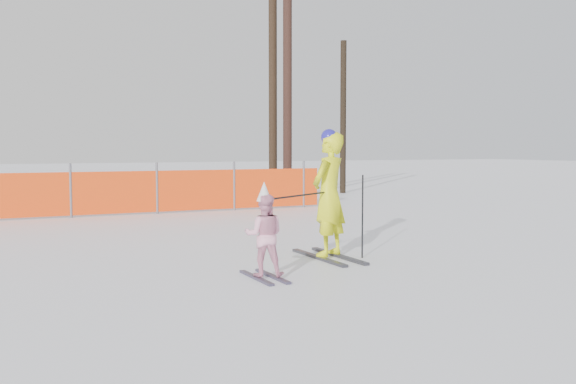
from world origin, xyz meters
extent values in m
plane|color=white|center=(0.00, 0.00, 0.00)|extent=(120.00, 120.00, 0.00)
cube|color=black|center=(0.56, 0.65, 0.02)|extent=(0.09, 1.53, 0.04)
cube|color=black|center=(0.90, 0.65, 0.02)|extent=(0.09, 1.53, 0.04)
imported|color=#EDF614|center=(0.73, 0.65, 0.94)|extent=(0.78, 0.71, 1.79)
sphere|color=#201B94|center=(0.73, 0.65, 1.76)|extent=(0.24, 0.24, 0.24)
cube|color=black|center=(-0.80, -0.26, 0.01)|extent=(0.09, 0.94, 0.03)
cube|color=black|center=(-0.58, -0.26, 0.01)|extent=(0.09, 0.94, 0.03)
imported|color=#F8A2C1|center=(-0.69, -0.26, 0.54)|extent=(0.61, 0.55, 1.01)
cone|color=silver|center=(-0.69, -0.26, 1.08)|extent=(0.19, 0.19, 0.24)
cylinder|color=black|center=(1.18, 0.45, 0.61)|extent=(0.02, 0.02, 1.22)
cylinder|color=black|center=(0.02, 0.19, 0.97)|extent=(1.23, 0.80, 0.02)
cylinder|color=#595960|center=(-1.96, 7.91, 0.62)|extent=(0.06, 0.06, 1.25)
cylinder|color=#595960|center=(0.04, 7.91, 0.62)|extent=(0.06, 0.06, 1.25)
cylinder|color=#595960|center=(2.04, 7.91, 0.62)|extent=(0.06, 0.06, 1.25)
cylinder|color=#595960|center=(4.04, 7.91, 0.62)|extent=(0.06, 0.06, 1.25)
cylinder|color=black|center=(5.01, 10.93, 3.53)|extent=(0.28, 0.28, 7.05)
cylinder|color=black|center=(7.75, 12.11, 2.67)|extent=(0.21, 0.21, 5.33)
cylinder|color=black|center=(4.80, 11.59, 3.30)|extent=(0.27, 0.27, 6.60)
camera|label=1|loc=(-3.83, -7.44, 1.62)|focal=40.00mm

